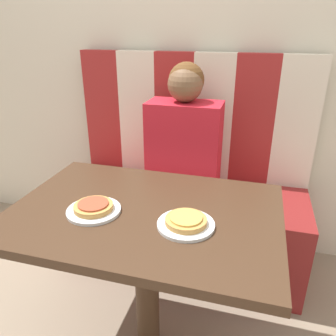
# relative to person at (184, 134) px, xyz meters

# --- Properties ---
(wall_back) EXTENTS (7.00, 0.05, 2.60)m
(wall_back) POSITION_rel_person_xyz_m (0.00, 0.32, 0.47)
(wall_back) COLOR beige
(wall_back) RESTS_ON ground_plane
(booth_seat) EXTENTS (1.40, 0.54, 0.50)m
(booth_seat) POSITION_rel_person_xyz_m (0.00, -0.00, -0.58)
(booth_seat) COLOR maroon
(booth_seat) RESTS_ON ground_plane
(booth_backrest) EXTENTS (1.40, 0.07, 0.74)m
(booth_backrest) POSITION_rel_person_xyz_m (-0.00, 0.24, 0.04)
(booth_backrest) COLOR maroon
(booth_backrest) RESTS_ON booth_seat
(dining_table) EXTENTS (1.01, 0.70, 0.74)m
(dining_table) POSITION_rel_person_xyz_m (0.00, -0.66, -0.19)
(dining_table) COLOR #422B1C
(dining_table) RESTS_ON ground_plane
(person) EXTENTS (0.39, 0.22, 0.71)m
(person) POSITION_rel_person_xyz_m (0.00, 0.00, 0.00)
(person) COLOR red
(person) RESTS_ON booth_seat
(plate_left) EXTENTS (0.20, 0.20, 0.01)m
(plate_left) POSITION_rel_person_xyz_m (-0.17, -0.73, -0.09)
(plate_left) COLOR white
(plate_left) RESTS_ON dining_table
(plate_right) EXTENTS (0.20, 0.20, 0.01)m
(plate_right) POSITION_rel_person_xyz_m (0.17, -0.73, -0.09)
(plate_right) COLOR white
(plate_right) RESTS_ON dining_table
(pizza_left) EXTENTS (0.14, 0.14, 0.03)m
(pizza_left) POSITION_rel_person_xyz_m (-0.17, -0.73, -0.07)
(pizza_left) COLOR #C68E47
(pizza_left) RESTS_ON plate_left
(pizza_right) EXTENTS (0.14, 0.14, 0.03)m
(pizza_right) POSITION_rel_person_xyz_m (0.17, -0.73, -0.07)
(pizza_right) COLOR #C68E47
(pizza_right) RESTS_ON plate_right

